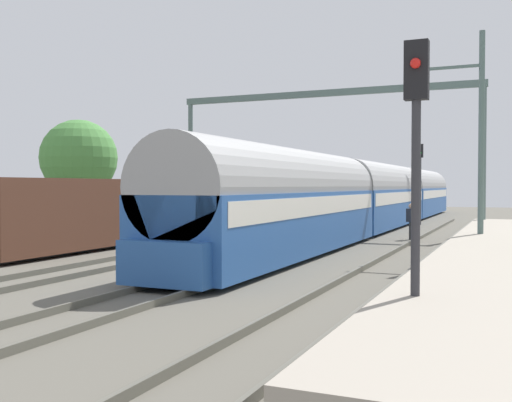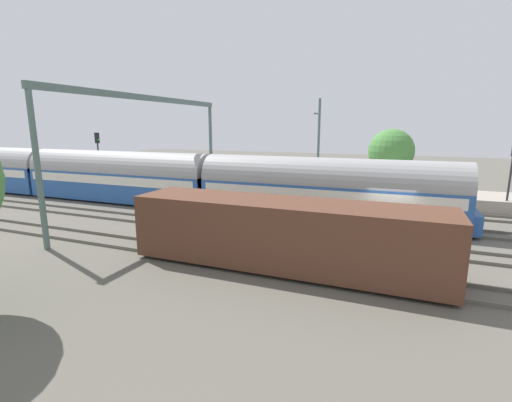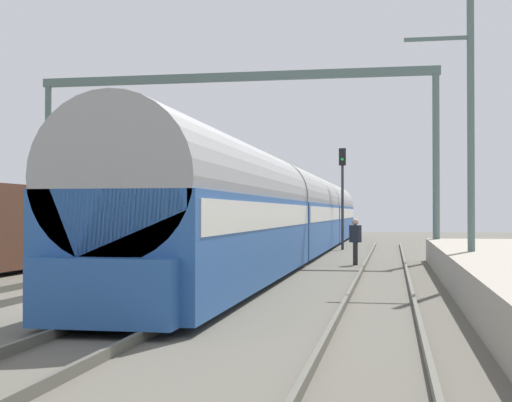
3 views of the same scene
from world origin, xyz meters
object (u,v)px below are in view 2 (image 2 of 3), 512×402
passenger_train (119,177)px  railway_signal_near (511,169)px  catenary_gantry (149,125)px  person_crossing (222,188)px  railway_signal_far (99,155)px  freight_car (285,234)px

passenger_train → railway_signal_near: bearing=-76.9°
railway_signal_near → catenary_gantry: catenary_gantry is taller
person_crossing → railway_signal_far: bearing=-62.1°
passenger_train → freight_car: bearing=-117.4°
freight_car → catenary_gantry: catenary_gantry is taller
railway_signal_near → railway_signal_far: bearing=98.1°
freight_car → railway_signal_near: 18.63m
passenger_train → railway_signal_near: (6.38, -27.48, 1.12)m
railway_signal_near → catenary_gantry: size_ratio=0.28×
passenger_train → catenary_gantry: catenary_gantry is taller
person_crossing → catenary_gantry: 7.64m
catenary_gantry → freight_car: bearing=-119.0°
catenary_gantry → railway_signal_near: bearing=-69.4°
railway_signal_near → person_crossing: bearing=99.2°
person_crossing → railway_signal_near: railway_signal_near is taller
railway_signal_far → catenary_gantry: size_ratio=0.31×
freight_car → railway_signal_far: (10.37, 20.14, 1.92)m
person_crossing → railway_signal_far: railway_signal_far is taller
freight_car → railway_signal_far: railway_signal_far is taller
freight_car → railway_signal_far: 22.73m
person_crossing → railway_signal_near: (3.25, -20.00, 2.06)m
passenger_train → railway_signal_near: 28.24m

